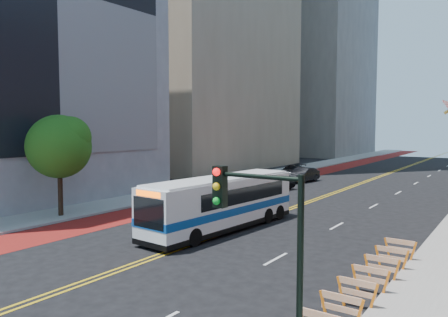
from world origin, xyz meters
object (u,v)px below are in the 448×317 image
Objects in this scene: car_c at (292,170)px; street_tree at (60,144)px; car_a at (273,182)px; transit_bus at (223,202)px; car_b at (303,175)px; traffic_signal at (262,238)px.

street_tree is at bearing -90.05° from car_c.
street_tree is 19.93m from car_a.
transit_bus is 2.45× the size of car_b.
traffic_signal reaches higher than car_b.
traffic_signal is 44.46m from car_c.
car_a is (6.00, 18.55, -4.12)m from street_tree.
street_tree is at bearing -158.78° from transit_bus.
street_tree is 1.32× the size of traffic_signal.
car_c is at bearing 86.06° from street_tree.
car_b is (-14.97, 35.64, -2.95)m from traffic_signal.
car_b is at bearing 77.69° from street_tree.
traffic_signal is 38.76m from car_b.
traffic_signal is at bearing -44.22° from car_a.
transit_bus is at bearing 17.03° from street_tree.
traffic_signal reaches higher than car_c.
car_c is (2.12, 30.74, -4.25)m from street_tree.
street_tree is 1.48× the size of car_c.
transit_bus is at bearing -72.28° from car_b.
street_tree reaches higher than car_c.
car_b is at bearing -48.62° from car_c.
traffic_signal is at bearing -48.33° from transit_bus.
car_b is (5.69, 26.08, -4.13)m from street_tree.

